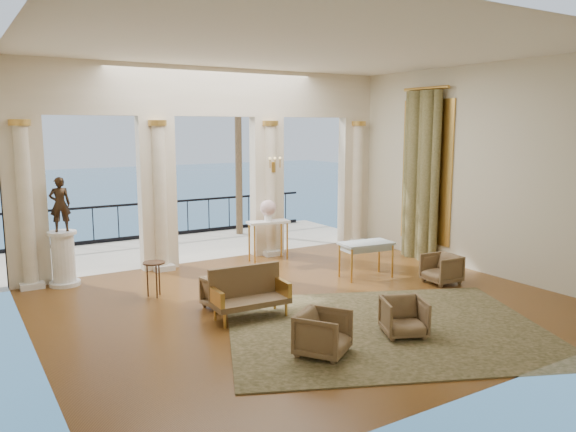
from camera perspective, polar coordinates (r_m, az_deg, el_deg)
floor at (r=10.33m, az=1.70°, el=-8.81°), size 9.00×9.00×0.00m
room_walls at (r=8.93m, az=5.75°, el=7.13°), size 9.00×9.00×9.00m
arcade at (r=13.21m, az=-7.44°, el=6.45°), size 9.00×0.56×4.50m
terrace at (r=15.36m, az=-10.27°, el=-3.17°), size 10.00×3.60×0.10m
balustrade at (r=16.75m, az=-12.32°, el=-0.61°), size 9.00×0.06×1.03m
palm_tree at (r=16.59m, az=-5.14°, el=12.23°), size 2.00×2.00×4.50m
sea at (r=69.04m, az=-26.80°, el=0.50°), size 160.00×160.00×0.00m
curtain at (r=13.77m, az=13.32°, el=4.04°), size 0.33×1.40×4.09m
window_frame at (r=13.89m, az=13.88°, el=4.39°), size 0.04×1.60×3.40m
wall_sconce at (r=13.59m, az=-1.45°, el=5.09°), size 0.30×0.11×0.33m
rug at (r=9.21m, az=9.90°, el=-11.15°), size 6.07×5.50×0.02m
armchair_a at (r=8.01m, az=3.59°, el=-11.63°), size 0.91×0.90×0.69m
armchair_b at (r=8.87m, az=11.70°, el=-9.86°), size 0.82×0.80×0.65m
armchair_c at (r=11.91m, az=15.34°, el=-5.06°), size 0.65×0.68×0.66m
armchair_d at (r=10.04m, az=-6.56°, el=-7.52°), size 0.67×0.70×0.63m
settee at (r=9.50m, az=-4.04°, el=-7.77°), size 1.32×0.62×0.86m
game_table at (r=11.98m, az=7.95°, el=-3.02°), size 1.17×0.73×0.76m
pedestal at (r=12.16m, az=-21.84°, el=-4.12°), size 0.61×0.61×1.11m
statue at (r=11.97m, az=-22.16°, el=1.12°), size 0.42×0.30×1.09m
console_table at (r=13.38m, az=-2.02°, el=-1.19°), size 1.04×0.52×0.95m
urn at (r=13.30m, az=-2.03°, el=0.72°), size 0.38×0.38×0.51m
side_table at (r=10.83m, az=-13.46°, el=-5.06°), size 0.41×0.41×0.67m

